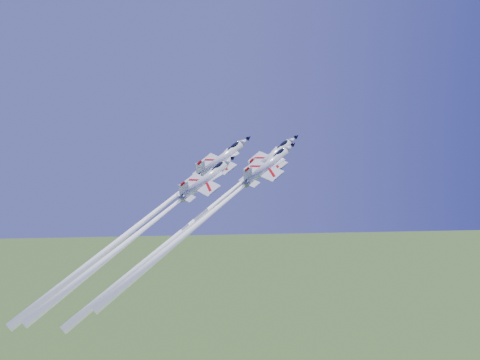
{
  "coord_description": "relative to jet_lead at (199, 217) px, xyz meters",
  "views": [
    {
      "loc": [
        -8.05,
        -112.73,
        106.94
      ],
      "look_at": [
        0.0,
        0.0,
        89.71
      ],
      "focal_mm": 40.0,
      "sensor_mm": 36.0,
      "label": 1
    }
  ],
  "objects": [
    {
      "name": "jet_slot",
      "position": [
        -10.6,
        -3.44,
        -1.21
      ],
      "size": [
        32.96,
        23.38,
        34.34
      ],
      "rotation": [
        0.57,
        0.18,
        -0.96
      ],
      "color": "silver"
    },
    {
      "name": "jet_lead",
      "position": [
        0.0,
        0.0,
        0.0
      ],
      "size": [
        39.06,
        28.03,
        41.8
      ],
      "rotation": [
        0.57,
        0.18,
        -0.96
      ],
      "color": "silver"
    },
    {
      "name": "jet_left",
      "position": [
        -10.67,
        4.99,
        -0.88
      ],
      "size": [
        40.04,
        28.64,
        42.55
      ],
      "rotation": [
        0.57,
        0.18,
        -0.96
      ],
      "color": "silver"
    },
    {
      "name": "jet_right",
      "position": [
        2.0,
        -4.72,
        1.6
      ],
      "size": [
        33.0,
        23.44,
        34.5
      ],
      "rotation": [
        0.57,
        0.18,
        -0.96
      ],
      "color": "silver"
    }
  ]
}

